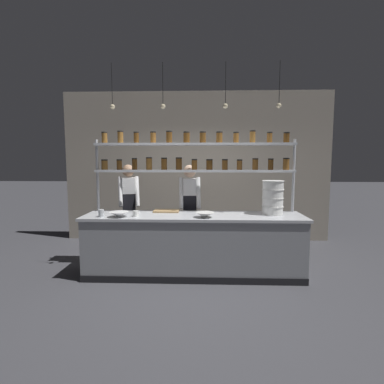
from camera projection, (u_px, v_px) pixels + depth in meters
The scene contains 13 objects.
ground_plane at pixel (194, 274), 4.57m from camera, with size 40.00×40.00×0.00m, color #3D3D42.
back_wall at pixel (197, 167), 6.46m from camera, with size 5.67×0.12×3.18m, color #9E9384.
prep_counter at pixel (194, 245), 4.52m from camera, with size 3.27×0.76×0.92m.
spice_shelf_unit at pixel (194, 159), 4.72m from camera, with size 3.16×0.28×2.19m.
chef_left at pixel (129, 204), 5.32m from camera, with size 0.41×0.35×1.66m.
chef_center at pixel (190, 206), 5.09m from camera, with size 0.38×0.30×1.66m.
container_stack at pixel (273, 198), 4.48m from camera, with size 0.32×0.32×0.51m.
cutting_board at pixel (166, 211), 4.75m from camera, with size 0.40×0.26×0.02m.
prep_bowl_near_left at pixel (205, 215), 4.27m from camera, with size 0.27×0.27×0.07m.
prep_bowl_center_front at pixel (119, 214), 4.29m from camera, with size 0.28×0.28×0.08m.
serving_cup_front at pixel (136, 214), 4.34m from camera, with size 0.08×0.08×0.08m.
serving_cup_by_board at pixel (101, 213), 4.31m from camera, with size 0.08×0.08×0.11m.
pendant_light_row at pixel (194, 104), 4.30m from camera, with size 2.47×0.07×0.65m.
Camera 1 is at (0.14, -4.41, 1.73)m, focal length 28.00 mm.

